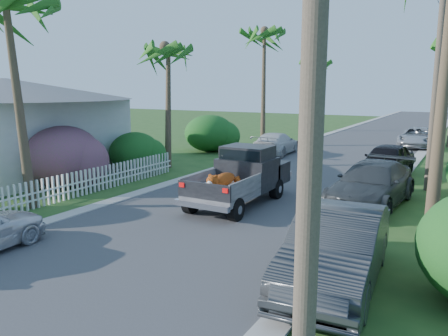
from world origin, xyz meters
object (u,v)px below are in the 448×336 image
Objects in this scene: parked_car_rm at (372,185)px; palm_l_c at (264,32)px; parked_car_lf at (276,144)px; house_left at (7,129)px; palm_l_d at (313,62)px; utility_pole_b at (437,76)px; pickup_truck at (244,175)px; parked_car_rf at (387,160)px; parked_car_rd at (417,138)px; utility_pole_a at (314,44)px; parked_car_rn at (337,249)px; palm_l_b at (167,47)px.

palm_l_c is (-10.08, 12.60, 7.15)m from parked_car_rm.
house_left is (-9.39, -11.81, 1.44)m from parked_car_lf.
palm_l_d is 0.86× the size of utility_pole_b.
pickup_truck reaches higher than parked_car_lf.
parked_car_lf is 11.57m from utility_pole_b.
parked_car_rm is 0.58× the size of house_left.
house_left is at bearing -103.54° from palm_l_d.
parked_car_rd is (0.07, 11.65, -0.07)m from parked_car_rf.
palm_l_c reaches higher than utility_pole_a.
parked_car_rn is 5.92m from utility_pole_a.
parked_car_rf is 17.77m from utility_pole_a.
palm_l_c is 12.10m from palm_l_d.
parked_car_lf is at bearing -79.23° from palm_l_d.
parked_car_rm is 5.48m from utility_pole_b.
house_left is (-7.00, -15.00, -5.79)m from palm_l_c.
pickup_truck is 8.64m from utility_pole_b.
palm_l_b is at bearing -90.78° from palm_l_d.
parked_car_lf is 9.30m from palm_l_b.
palm_l_d is 24.31m from utility_pole_b.
parked_car_rd is at bearing 50.01° from house_left.
palm_l_b is 22.00m from palm_l_d.
parked_car_rd is (3.76, 19.30, -0.33)m from pickup_truck.
parked_car_lf is at bearing -53.15° from palm_l_c.
parked_car_rm is at bearing -78.71° from parked_car_rf.
parked_car_rd is at bearing 97.90° from utility_pole_b.
parked_car_rm is at bearing 7.99° from house_left.
house_left is (-17.08, -2.40, 1.36)m from parked_car_rm.
palm_l_b is (-6.71, 4.42, 5.14)m from pickup_truck.
parked_car_rn is 0.54× the size of utility_pole_a.
palm_l_c reaches higher than parked_car_rd.
parked_car_rn is 23.41m from palm_l_c.
parked_car_rf is 0.60× the size of palm_l_b.
palm_l_b reaches higher than parked_car_rm.
parked_car_rd is at bearing 78.96° from pickup_truck.
palm_l_d is at bearing 144.31° from parked_car_rd.
parked_car_lf is 23.09m from utility_pole_a.
parked_car_rn is 24.44m from parked_car_rd.
parked_car_rm is at bearing 23.50° from pickup_truck.
utility_pole_a reaches higher than parked_car_rm.
utility_pole_a is (0.84, -4.46, 3.79)m from parked_car_rn.
palm_l_c is at bearing -87.61° from palm_l_d.
utility_pole_b reaches higher than palm_l_d.
parked_car_rf is (-0.48, 5.83, -0.01)m from parked_car_rm.
palm_l_d is at bearing 118.41° from parked_car_rm.
house_left is at bearing 154.18° from utility_pole_a.
house_left is at bearing -177.42° from pickup_truck.
house_left is (-12.91, -0.58, 1.11)m from pickup_truck.
house_left is 19.70m from utility_pole_b.
pickup_truck is at bearing -136.40° from utility_pole_b.
utility_pole_b reaches higher than parked_car_rm.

